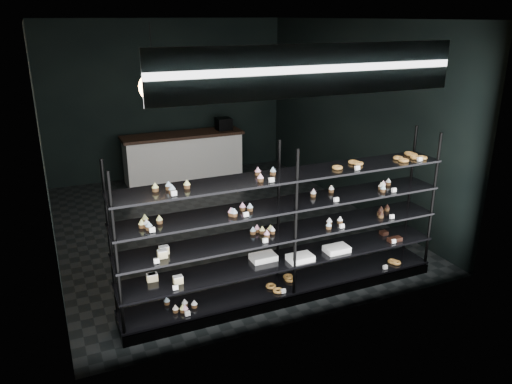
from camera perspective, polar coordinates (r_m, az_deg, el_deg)
room at (r=7.79m, az=-4.62°, el=7.27°), size 5.01×6.01×3.20m
display_shelf at (r=5.95m, az=3.25°, el=-6.60°), size 4.00×0.50×1.91m
signage at (r=4.96m, az=6.57°, el=13.64°), size 3.30×0.05×0.50m
pendant_lamp at (r=6.12m, az=-11.63°, el=11.66°), size 0.35×0.35×0.90m
service_counter at (r=10.42m, az=-8.22°, el=4.08°), size 2.47×0.65×1.23m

